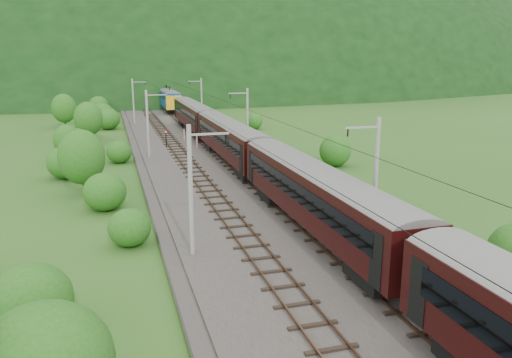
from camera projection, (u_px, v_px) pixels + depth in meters
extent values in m
plane|color=#255219|center=(287.00, 248.00, 32.52)|extent=(600.00, 600.00, 0.00)
cube|color=#38332D|center=(247.00, 203.00, 41.79)|extent=(14.00, 220.00, 0.30)
cube|color=#513422|center=(210.00, 202.00, 40.85)|extent=(0.08, 220.00, 0.15)
cube|color=#513422|center=(227.00, 201.00, 41.25)|extent=(0.08, 220.00, 0.15)
cube|color=black|center=(218.00, 203.00, 41.08)|extent=(2.40, 220.00, 0.12)
cube|color=#513422|center=(266.00, 198.00, 42.17)|extent=(0.08, 220.00, 0.15)
cube|color=#513422|center=(282.00, 197.00, 42.57)|extent=(0.08, 220.00, 0.15)
cube|color=black|center=(274.00, 199.00, 42.40)|extent=(2.40, 220.00, 0.12)
cylinder|color=gray|center=(191.00, 191.00, 29.78)|extent=(0.28, 0.28, 8.00)
cube|color=gray|center=(209.00, 134.00, 29.30)|extent=(2.40, 0.12, 0.12)
cylinder|color=black|center=(226.00, 138.00, 29.65)|extent=(0.10, 0.10, 0.50)
cylinder|color=gray|center=(148.00, 124.00, 59.59)|extent=(0.28, 0.28, 8.00)
cube|color=gray|center=(156.00, 95.00, 59.10)|extent=(2.40, 0.12, 0.12)
cylinder|color=black|center=(165.00, 97.00, 59.45)|extent=(0.10, 0.10, 0.50)
cylinder|color=gray|center=(133.00, 101.00, 89.39)|extent=(0.28, 0.28, 8.00)
cube|color=gray|center=(139.00, 82.00, 88.90)|extent=(2.40, 0.12, 0.12)
cylinder|color=black|center=(145.00, 84.00, 89.25)|extent=(0.10, 0.10, 0.50)
cylinder|color=gray|center=(126.00, 90.00, 119.19)|extent=(0.28, 0.28, 8.00)
cube|color=gray|center=(130.00, 76.00, 118.70)|extent=(2.40, 0.12, 0.12)
cylinder|color=black|center=(135.00, 77.00, 119.05)|extent=(0.10, 0.10, 0.50)
cylinder|color=gray|center=(122.00, 83.00, 148.99)|extent=(0.28, 0.28, 8.00)
cube|color=gray|center=(125.00, 72.00, 148.51)|extent=(2.40, 0.12, 0.12)
cylinder|color=black|center=(129.00, 73.00, 148.85)|extent=(0.10, 0.10, 0.50)
cylinder|color=gray|center=(376.00, 177.00, 33.19)|extent=(0.28, 0.28, 8.00)
cube|color=gray|center=(362.00, 127.00, 32.05)|extent=(2.40, 0.12, 0.12)
cylinder|color=black|center=(348.00, 133.00, 31.85)|extent=(0.10, 0.10, 0.50)
cylinder|color=gray|center=(247.00, 120.00, 62.99)|extent=(0.28, 0.28, 8.00)
cube|color=gray|center=(238.00, 93.00, 61.85)|extent=(2.40, 0.12, 0.12)
cylinder|color=black|center=(230.00, 96.00, 61.65)|extent=(0.10, 0.10, 0.50)
cylinder|color=gray|center=(202.00, 100.00, 92.80)|extent=(0.28, 0.28, 8.00)
cube|color=gray|center=(195.00, 81.00, 91.65)|extent=(2.40, 0.12, 0.12)
cylinder|color=black|center=(189.00, 83.00, 91.45)|extent=(0.10, 0.10, 0.50)
cylinder|color=gray|center=(178.00, 89.00, 122.60)|extent=(0.28, 0.28, 8.00)
cube|color=gray|center=(173.00, 75.00, 121.45)|extent=(2.40, 0.12, 0.12)
cylinder|color=black|center=(169.00, 76.00, 121.25)|extent=(0.10, 0.10, 0.50)
cylinder|color=gray|center=(164.00, 83.00, 152.40)|extent=(0.28, 0.28, 8.00)
cube|color=gray|center=(159.00, 71.00, 151.26)|extent=(2.40, 0.12, 0.12)
cylinder|color=black|center=(156.00, 73.00, 151.05)|extent=(0.10, 0.10, 0.50)
cylinder|color=black|center=(217.00, 122.00, 39.47)|extent=(0.03, 198.00, 0.03)
cylinder|color=black|center=(274.00, 120.00, 40.79)|extent=(0.03, 198.00, 0.03)
ellipsoid|color=black|center=(126.00, 79.00, 274.65)|extent=(504.00, 360.00, 244.00)
cube|color=black|center=(316.00, 194.00, 33.38)|extent=(3.11, 23.62, 3.22)
cylinder|color=slate|center=(317.00, 173.00, 33.03)|extent=(3.11, 23.50, 3.11)
cube|color=black|center=(294.00, 191.00, 32.85)|extent=(0.05, 20.78, 1.23)
cube|color=black|center=(338.00, 187.00, 33.72)|extent=(0.05, 20.78, 1.23)
cube|color=black|center=(378.00, 273.00, 26.18)|extent=(2.36, 3.44, 0.97)
cube|color=black|center=(276.00, 193.00, 41.57)|extent=(2.36, 3.44, 0.97)
cube|color=black|center=(230.00, 138.00, 56.25)|extent=(3.11, 23.62, 3.22)
cylinder|color=slate|center=(230.00, 126.00, 55.90)|extent=(3.11, 23.50, 3.11)
cube|color=black|center=(217.00, 136.00, 55.72)|extent=(0.05, 20.78, 1.23)
cube|color=black|center=(244.00, 134.00, 56.59)|extent=(0.05, 20.78, 1.23)
cube|color=black|center=(250.00, 172.00, 49.05)|extent=(2.36, 3.44, 0.97)
cube|color=black|center=(215.00, 145.00, 64.45)|extent=(2.36, 3.44, 0.97)
cube|color=black|center=(194.00, 115.00, 79.12)|extent=(3.11, 23.62, 3.22)
cylinder|color=slate|center=(194.00, 106.00, 78.78)|extent=(3.11, 23.50, 3.11)
cube|color=black|center=(184.00, 113.00, 78.60)|extent=(0.05, 20.78, 1.23)
cube|color=black|center=(204.00, 112.00, 79.46)|extent=(0.05, 20.78, 1.23)
cube|color=black|center=(204.00, 135.00, 71.92)|extent=(2.36, 3.44, 0.97)
cube|color=black|center=(186.00, 122.00, 87.32)|extent=(2.36, 3.44, 0.97)
cube|color=navy|center=(168.00, 98.00, 110.99)|extent=(3.11, 19.32, 3.22)
cylinder|color=slate|center=(168.00, 91.00, 110.64)|extent=(3.11, 19.23, 3.11)
cube|color=black|center=(161.00, 96.00, 110.47)|extent=(0.05, 17.00, 1.23)
cube|color=black|center=(175.00, 96.00, 111.33)|extent=(0.05, 17.00, 1.23)
cube|color=black|center=(173.00, 110.00, 105.19)|extent=(2.36, 3.44, 0.97)
cube|color=black|center=(165.00, 105.00, 117.79)|extent=(2.36, 3.44, 0.97)
cube|color=gold|center=(164.00, 96.00, 119.85)|extent=(3.18, 0.50, 2.90)
cube|color=gold|center=(174.00, 103.00, 102.23)|extent=(3.18, 0.50, 2.90)
cube|color=black|center=(166.00, 87.00, 113.26)|extent=(0.08, 1.60, 0.97)
cylinder|color=red|center=(184.00, 135.00, 72.08)|extent=(0.17, 0.17, 1.64)
cylinder|color=red|center=(197.00, 141.00, 66.51)|extent=(0.18, 0.18, 1.70)
cylinder|color=black|center=(166.00, 140.00, 66.56)|extent=(0.14, 0.14, 2.00)
sphere|color=red|center=(166.00, 132.00, 66.31)|extent=(0.24, 0.24, 0.24)
ellipsoid|color=#215416|center=(31.00, 300.00, 22.07)|extent=(3.65, 3.65, 3.28)
ellipsoid|color=#215416|center=(130.00, 227.00, 32.58)|extent=(2.81, 2.81, 2.52)
ellipsoid|color=#215416|center=(105.00, 192.00, 40.09)|extent=(3.45, 3.45, 3.10)
ellipsoid|color=#215416|center=(65.00, 163.00, 50.58)|extent=(3.70, 3.70, 3.33)
ellipsoid|color=#215416|center=(119.00, 152.00, 58.09)|extent=(2.93, 2.93, 2.64)
ellipsoid|color=#215416|center=(77.00, 138.00, 67.43)|extent=(3.04, 3.04, 2.74)
ellipsoid|color=#215416|center=(81.00, 131.00, 74.01)|extent=(3.01, 3.01, 2.71)
ellipsoid|color=#215416|center=(108.00, 119.00, 84.68)|extent=(3.99, 3.99, 3.59)
ellipsoid|color=#215416|center=(102.00, 113.00, 91.99)|extent=(4.25, 4.25, 3.83)
ellipsoid|color=#215416|center=(109.00, 112.00, 102.77)|extent=(2.24, 2.24, 2.02)
ellipsoid|color=#215416|center=(99.00, 105.00, 108.76)|extent=(4.19, 4.19, 3.77)
ellipsoid|color=#215416|center=(95.00, 101.00, 115.84)|extent=(4.67, 4.67, 4.21)
cylinder|color=black|center=(83.00, 177.00, 44.82)|extent=(0.24, 0.24, 3.20)
ellipsoid|color=#215416|center=(82.00, 157.00, 44.38)|extent=(4.11, 4.11, 4.94)
cylinder|color=black|center=(68.00, 152.00, 58.59)|extent=(0.24, 0.24, 2.43)
ellipsoid|color=#215416|center=(67.00, 140.00, 58.26)|extent=(3.12, 3.12, 3.74)
cylinder|color=black|center=(89.00, 131.00, 72.47)|extent=(0.24, 0.24, 3.16)
ellipsoid|color=#215416|center=(88.00, 119.00, 72.04)|extent=(4.07, 4.07, 4.88)
cylinder|color=black|center=(65.00, 119.00, 86.24)|extent=(0.24, 0.24, 3.23)
ellipsoid|color=#215416|center=(64.00, 108.00, 85.80)|extent=(4.15, 4.15, 4.98)
ellipsoid|color=#215416|center=(335.00, 152.00, 56.30)|extent=(3.58, 3.58, 3.23)
ellipsoid|color=#215416|center=(254.00, 122.00, 85.08)|extent=(2.80, 2.80, 2.52)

